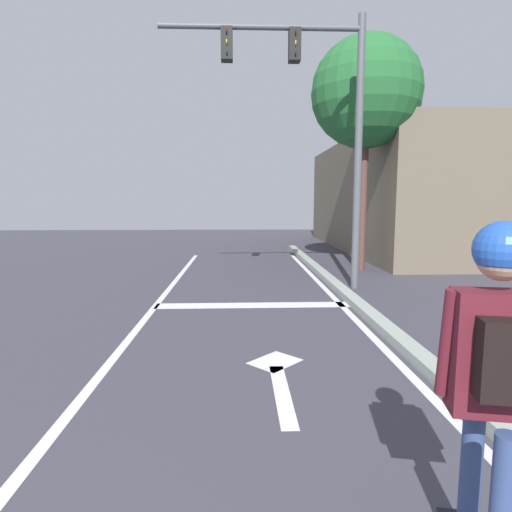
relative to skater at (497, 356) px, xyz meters
name	(u,v)px	position (x,y,z in m)	size (l,w,h in m)	color
lane_line_center	(113,359)	(-2.75, 3.19, -1.20)	(0.12, 20.00, 0.01)	silver
lane_line_curbside	(390,355)	(0.70, 3.19, -1.20)	(0.12, 20.00, 0.01)	silver
stop_bar	(253,305)	(-0.95, 5.81, -1.20)	(3.60, 0.40, 0.01)	silver
lane_arrow_stem	(282,393)	(-0.77, 2.17, -1.20)	(0.16, 1.40, 0.01)	silver
lane_arrow_head	(275,361)	(-0.77, 3.02, -1.20)	(0.56, 0.44, 0.01)	silver
curb_strip	(410,349)	(0.95, 3.19, -1.13)	(0.24, 24.00, 0.14)	#96A095
skater	(497,356)	(0.00, 0.00, 0.00)	(0.47, 0.64, 1.75)	#334677
traffic_signal_mast	(311,98)	(0.32, 7.31, 2.87)	(4.28, 0.34, 5.77)	#51565A
roadside_tree	(366,93)	(2.22, 9.77, 3.59)	(2.94, 2.94, 6.29)	#523630
building_block	(501,196)	(9.40, 14.95, 0.94)	(13.10, 12.03, 4.28)	#685D4B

